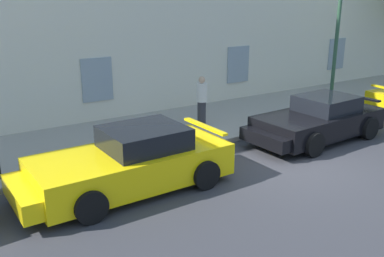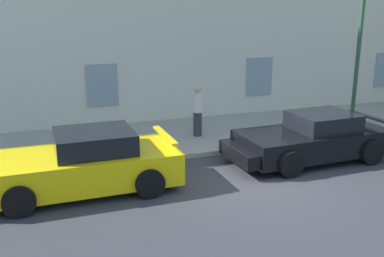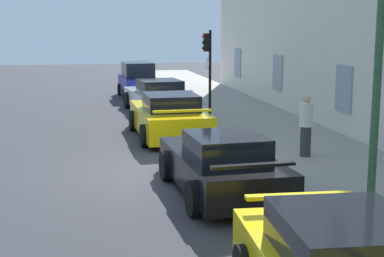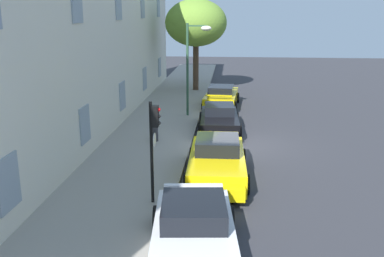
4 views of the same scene
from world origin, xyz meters
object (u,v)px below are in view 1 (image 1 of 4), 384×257
(sportscar_white_middle, at_px, (316,121))
(street_lamp, at_px, (349,12))
(pedestrian_admiring, at_px, (202,100))
(sportscar_yellow_flank, at_px, (125,164))

(sportscar_white_middle, bearing_deg, street_lamp, 26.41)
(sportscar_white_middle, xyz_separation_m, pedestrian_admiring, (-2.32, 2.94, 0.38))
(sportscar_white_middle, height_order, street_lamp, street_lamp)
(sportscar_white_middle, bearing_deg, sportscar_yellow_flank, -179.07)
(sportscar_white_middle, height_order, pedestrian_admiring, pedestrian_admiring)
(sportscar_white_middle, distance_m, pedestrian_admiring, 3.76)
(pedestrian_admiring, bearing_deg, street_lamp, -14.99)
(sportscar_yellow_flank, height_order, pedestrian_admiring, pedestrian_admiring)
(sportscar_yellow_flank, bearing_deg, pedestrian_admiring, 35.97)
(sportscar_yellow_flank, relative_size, pedestrian_admiring, 3.03)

